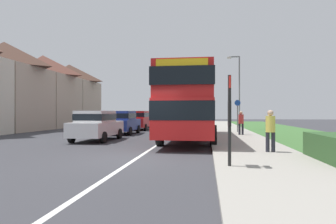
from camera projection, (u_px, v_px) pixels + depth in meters
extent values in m
plane|color=#38383D|center=(136.00, 159.00, 9.84)|extent=(120.00, 120.00, 0.00)
cube|color=silver|center=(168.00, 138.00, 17.77)|extent=(0.14, 60.00, 0.01)
cube|color=#9E998E|center=(242.00, 141.00, 15.23)|extent=(3.20, 68.00, 0.12)
cube|color=#3D6B33|center=(329.00, 143.00, 14.65)|extent=(6.00, 68.00, 0.08)
cube|color=red|center=(190.00, 117.00, 16.66)|extent=(2.50, 11.35, 1.65)
cube|color=red|center=(190.00, 89.00, 16.66)|extent=(2.45, 11.12, 1.55)
cube|color=black|center=(190.00, 111.00, 16.66)|extent=(2.52, 11.40, 0.76)
cube|color=black|center=(190.00, 88.00, 16.66)|extent=(2.52, 11.40, 0.72)
cube|color=gold|center=(182.00, 64.00, 11.10)|extent=(2.00, 0.08, 0.44)
cylinder|color=black|center=(175.00, 128.00, 20.31)|extent=(0.30, 1.00, 1.00)
cylinder|color=black|center=(211.00, 128.00, 19.98)|extent=(0.30, 1.00, 1.00)
cylinder|color=black|center=(160.00, 135.00, 13.73)|extent=(0.30, 1.00, 1.00)
cylinder|color=black|center=(213.00, 136.00, 13.40)|extent=(0.30, 1.00, 1.00)
cube|color=silver|center=(97.00, 129.00, 16.23)|extent=(1.76, 4.32, 0.75)
cube|color=silver|center=(96.00, 116.00, 16.02)|extent=(1.55, 2.38, 0.62)
cube|color=black|center=(96.00, 117.00, 16.02)|extent=(1.59, 2.40, 0.34)
cylinder|color=black|center=(92.00, 133.00, 17.67)|extent=(0.20, 0.60, 0.60)
cylinder|color=black|center=(119.00, 134.00, 17.44)|extent=(0.20, 0.60, 0.60)
cylinder|color=black|center=(72.00, 137.00, 15.02)|extent=(0.20, 0.60, 0.60)
cylinder|color=black|center=(104.00, 137.00, 14.79)|extent=(0.20, 0.60, 0.60)
cube|color=navy|center=(123.00, 125.00, 21.07)|extent=(1.76, 3.90, 0.76)
cube|color=navy|center=(122.00, 115.00, 20.88)|extent=(1.55, 2.15, 0.62)
cube|color=black|center=(122.00, 116.00, 20.88)|extent=(1.58, 2.17, 0.35)
cylinder|color=black|center=(116.00, 129.00, 22.38)|extent=(0.20, 0.60, 0.60)
cylinder|color=black|center=(138.00, 129.00, 22.15)|extent=(0.20, 0.60, 0.60)
cylinder|color=black|center=(106.00, 131.00, 19.98)|extent=(0.20, 0.60, 0.60)
cylinder|color=black|center=(130.00, 131.00, 19.76)|extent=(0.20, 0.60, 0.60)
cube|color=#B21E1E|center=(139.00, 122.00, 26.43)|extent=(1.79, 4.55, 0.78)
cube|color=#B21E1E|center=(139.00, 115.00, 26.21)|extent=(1.57, 2.50, 0.64)
cube|color=black|center=(139.00, 115.00, 26.21)|extent=(1.61, 2.53, 0.36)
cylinder|color=black|center=(134.00, 126.00, 27.94)|extent=(0.20, 0.60, 0.60)
cylinder|color=black|center=(152.00, 126.00, 27.71)|extent=(0.20, 0.60, 0.60)
cylinder|color=black|center=(126.00, 127.00, 25.15)|extent=(0.20, 0.60, 0.60)
cylinder|color=black|center=(145.00, 127.00, 24.92)|extent=(0.20, 0.60, 0.60)
cube|color=black|center=(151.00, 121.00, 31.50)|extent=(1.81, 3.97, 0.69)
cube|color=black|center=(150.00, 115.00, 31.31)|extent=(1.59, 2.18, 0.57)
cube|color=black|center=(150.00, 116.00, 31.31)|extent=(1.63, 2.21, 0.32)
cylinder|color=black|center=(145.00, 124.00, 32.84)|extent=(0.20, 0.60, 0.60)
cylinder|color=black|center=(160.00, 124.00, 32.61)|extent=(0.20, 0.60, 0.60)
cylinder|color=black|center=(140.00, 125.00, 30.40)|extent=(0.20, 0.60, 0.60)
cylinder|color=black|center=(157.00, 125.00, 30.17)|extent=(0.20, 0.60, 0.60)
cylinder|color=#23232D|center=(268.00, 144.00, 10.71)|extent=(0.14, 0.14, 0.85)
cylinder|color=#23232D|center=(273.00, 144.00, 10.68)|extent=(0.14, 0.14, 0.85)
cylinder|color=#D1C14C|center=(270.00, 124.00, 10.70)|extent=(0.34, 0.34, 0.60)
sphere|color=tan|center=(270.00, 113.00, 10.70)|extent=(0.22, 0.22, 0.22)
cylinder|color=#23232D|center=(239.00, 130.00, 18.99)|extent=(0.14, 0.14, 0.85)
cylinder|color=#23232D|center=(243.00, 130.00, 18.96)|extent=(0.14, 0.14, 0.85)
cylinder|color=#BF3333|center=(241.00, 119.00, 18.97)|extent=(0.34, 0.34, 0.60)
sphere|color=tan|center=(241.00, 113.00, 18.97)|extent=(0.22, 0.22, 0.22)
cylinder|color=black|center=(230.00, 123.00, 7.90)|extent=(0.09, 0.09, 2.60)
cube|color=red|center=(230.00, 82.00, 7.90)|extent=(0.04, 0.44, 0.32)
cube|color=black|center=(229.00, 113.00, 7.92)|extent=(0.06, 0.52, 0.68)
cylinder|color=slate|center=(238.00, 119.00, 21.76)|extent=(0.08, 0.08, 2.10)
cylinder|color=blue|center=(238.00, 103.00, 21.76)|extent=(0.44, 0.03, 0.44)
cylinder|color=slate|center=(239.00, 93.00, 25.85)|extent=(0.12, 0.12, 6.61)
cube|color=slate|center=(234.00, 57.00, 25.91)|extent=(0.90, 0.10, 0.10)
cube|color=silver|center=(229.00, 58.00, 25.97)|extent=(0.36, 0.20, 0.14)
cube|color=tan|center=(4.00, 99.00, 24.84)|extent=(6.28, 5.80, 5.43)
pyramid|color=#4C3328|center=(4.00, 55.00, 24.85)|extent=(6.28, 5.80, 2.21)
cube|color=tan|center=(43.00, 102.00, 30.70)|extent=(6.28, 5.80, 5.43)
pyramid|color=brown|center=(43.00, 66.00, 30.71)|extent=(6.28, 5.80, 2.21)
cube|color=tan|center=(69.00, 103.00, 36.57)|extent=(6.28, 5.80, 5.43)
pyramid|color=#4C3328|center=(69.00, 73.00, 36.57)|extent=(6.28, 5.80, 2.21)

